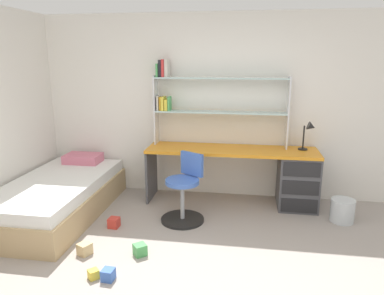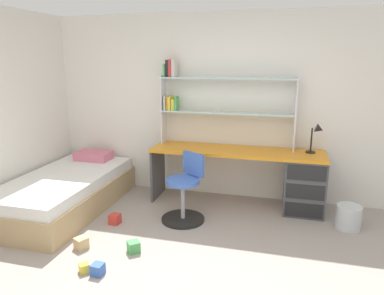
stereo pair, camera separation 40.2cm
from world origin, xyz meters
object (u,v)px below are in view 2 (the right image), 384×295
(waste_bin, at_px, (348,217))
(toy_block_red_3, at_px, (115,219))
(desk, at_px, (284,177))
(bookshelf_hutch, at_px, (211,97))
(toy_block_green_1, at_px, (134,247))
(toy_block_yellow_4, at_px, (84,268))
(bed_platform, at_px, (65,192))
(swivel_chair, at_px, (185,194))
(desk_lamp, at_px, (317,134))
(toy_block_blue_0, at_px, (98,269))
(toy_block_natural_2, at_px, (81,243))

(waste_bin, bearing_deg, toy_block_red_3, -167.76)
(desk, distance_m, toy_block_red_3, 2.16)
(bookshelf_hutch, distance_m, toy_block_green_1, 2.19)
(toy_block_yellow_4, bearing_deg, bookshelf_hutch, 70.89)
(toy_block_green_1, bearing_deg, bed_platform, 148.95)
(bookshelf_hutch, relative_size, swivel_chair, 2.19)
(desk_lamp, bearing_deg, toy_block_green_1, -139.12)
(desk_lamp, height_order, swivel_chair, desk_lamp)
(desk_lamp, relative_size, waste_bin, 1.37)
(toy_block_green_1, distance_m, toy_block_red_3, 0.72)
(desk, relative_size, toy_block_blue_0, 21.30)
(waste_bin, bearing_deg, toy_block_blue_0, -146.36)
(swivel_chair, relative_size, toy_block_green_1, 7.10)
(swivel_chair, relative_size, bed_platform, 0.40)
(toy_block_red_3, distance_m, toy_block_yellow_4, 0.99)
(waste_bin, distance_m, toy_block_blue_0, 2.80)
(desk, distance_m, bookshelf_hutch, 1.41)
(toy_block_yellow_4, bearing_deg, toy_block_green_1, 56.09)
(toy_block_blue_0, height_order, toy_block_red_3, toy_block_red_3)
(bed_platform, xyz_separation_m, toy_block_yellow_4, (1.00, -1.22, -0.19))
(desk, xyz_separation_m, waste_bin, (0.75, -0.38, -0.29))
(waste_bin, bearing_deg, bookshelf_hutch, 162.32)
(desk_lamp, distance_m, toy_block_green_1, 2.56)
(toy_block_red_3, bearing_deg, waste_bin, 12.24)
(desk, bearing_deg, swivel_chair, -150.70)
(desk, height_order, desk_lamp, desk_lamp)
(bed_platform, bearing_deg, toy_block_red_3, -16.69)
(desk, relative_size, waste_bin, 7.96)
(swivel_chair, height_order, toy_block_green_1, swivel_chair)
(toy_block_red_3, bearing_deg, toy_block_natural_2, -97.07)
(desk_lamp, height_order, waste_bin, desk_lamp)
(bookshelf_hutch, height_order, toy_block_blue_0, bookshelf_hutch)
(desk_lamp, bearing_deg, waste_bin, -49.79)
(waste_bin, bearing_deg, toy_block_yellow_4, -147.91)
(desk, height_order, toy_block_yellow_4, desk)
(toy_block_green_1, bearing_deg, desk_lamp, 40.88)
(toy_block_red_3, bearing_deg, desk_lamp, 24.20)
(bed_platform, xyz_separation_m, toy_block_blue_0, (1.14, -1.22, -0.18))
(toy_block_natural_2, relative_size, toy_block_red_3, 1.01)
(swivel_chair, relative_size, toy_block_natural_2, 6.97)
(bookshelf_hutch, bearing_deg, swivel_chair, -99.79)
(waste_bin, relative_size, toy_block_yellow_4, 3.34)
(bed_platform, distance_m, toy_block_blue_0, 1.68)
(bed_platform, distance_m, toy_block_red_3, 0.87)
(desk, relative_size, toy_block_green_1, 19.47)
(desk_lamp, height_order, toy_block_blue_0, desk_lamp)
(desk, xyz_separation_m, swivel_chair, (-1.14, -0.64, -0.10))
(desk, xyz_separation_m, bed_platform, (-2.72, -0.71, -0.20))
(desk_lamp, xyz_separation_m, swivel_chair, (-1.50, -0.70, -0.68))
(desk, distance_m, toy_block_yellow_4, 2.62)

